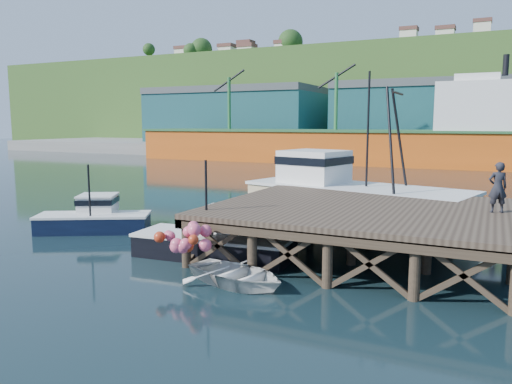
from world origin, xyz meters
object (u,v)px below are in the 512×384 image
Objects in this scene: dinghy at (237,274)px; boat_navy at (95,217)px; boat_black at (217,238)px; trawler at (351,193)px; dockworker at (498,187)px.

boat_navy is at bearing 81.54° from dinghy.
boat_black is 1.77× the size of dinghy.
trawler is 9.40m from dockworker.
dinghy is at bearing -52.16° from boat_navy.
dinghy is 10.66m from dockworker.
dockworker is (8.00, 6.50, 2.71)m from dinghy.
trawler reaches higher than boat_black.
dinghy is at bearing -79.17° from trawler.
boat_black is 0.52× the size of trawler.
dinghy is 1.96× the size of dockworker.
trawler reaches higher than boat_navy.
trawler reaches higher than dockworker.
boat_navy is 8.39m from boat_black.
boat_navy is 11.76m from dinghy.
boat_navy is 1.54× the size of dinghy.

